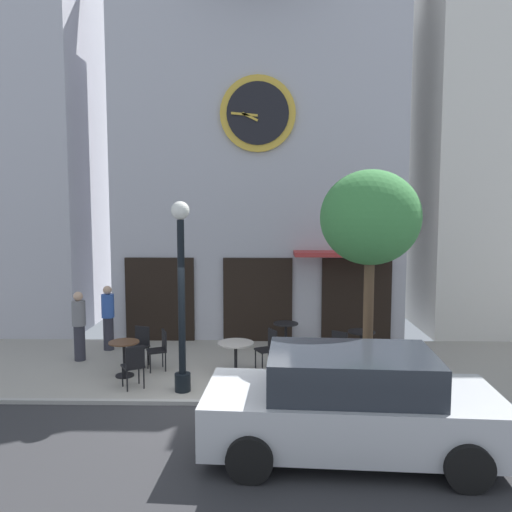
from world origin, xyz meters
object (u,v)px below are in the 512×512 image
at_px(cafe_table_center_left, 236,351).
at_px(cafe_chair_near_lamp, 140,343).
at_px(cafe_chair_by_entrance, 341,347).
at_px(pedestrian_blue, 108,317).
at_px(cafe_chair_near_tree, 134,363).
at_px(street_tree, 370,219).
at_px(cafe_chair_corner, 269,346).
at_px(cafe_table_center_right, 361,341).
at_px(pedestrian_grey, 79,325).
at_px(street_lamp, 181,296).
at_px(parked_car_silver, 350,404).
at_px(cafe_table_near_door, 286,333).
at_px(cafe_chair_left_end, 160,347).
at_px(cafe_table_near_curb, 124,353).

bearing_deg(cafe_table_center_left, cafe_chair_near_lamp, 163.14).
xyz_separation_m(cafe_chair_by_entrance, pedestrian_blue, (-5.77, 1.49, 0.33)).
xyz_separation_m(cafe_chair_near_tree, pedestrian_blue, (-1.40, 2.80, 0.33)).
bearing_deg(cafe_chair_near_tree, pedestrian_blue, 116.60).
height_order(street_tree, cafe_chair_corner, street_tree).
distance_m(cafe_chair_near_tree, cafe_chair_corner, 3.04).
distance_m(cafe_table_center_right, cafe_chair_corner, 2.26).
relative_size(cafe_chair_near_lamp, pedestrian_grey, 0.54).
xyz_separation_m(street_lamp, pedestrian_grey, (-2.81, 1.98, -1.06)).
height_order(street_lamp, street_tree, street_tree).
height_order(cafe_chair_near_tree, cafe_chair_by_entrance, same).
height_order(cafe_chair_corner, pedestrian_grey, pedestrian_grey).
height_order(cafe_chair_by_entrance, parked_car_silver, parked_car_silver).
height_order(street_lamp, cafe_chair_by_entrance, street_lamp).
xyz_separation_m(cafe_table_center_left, cafe_table_near_door, (1.16, 1.83, -0.05)).
relative_size(cafe_table_near_door, cafe_table_center_right, 1.00).
bearing_deg(cafe_chair_corner, cafe_chair_left_end, -177.16).
relative_size(cafe_table_center_left, cafe_chair_near_tree, 0.88).
xyz_separation_m(cafe_table_center_left, cafe_table_center_right, (2.92, 1.02, -0.05)).
distance_m(cafe_table_near_curb, pedestrian_grey, 1.82).
height_order(cafe_chair_near_tree, cafe_chair_left_end, same).
height_order(cafe_chair_corner, parked_car_silver, parked_car_silver).
relative_size(cafe_chair_near_tree, cafe_chair_left_end, 1.00).
height_order(street_tree, cafe_table_center_left, street_tree).
distance_m(street_lamp, cafe_table_center_right, 4.62).
distance_m(cafe_chair_near_lamp, parked_car_silver, 5.89).
bearing_deg(parked_car_silver, street_tree, 73.40).
relative_size(street_tree, cafe_table_center_left, 5.53).
xyz_separation_m(cafe_chair_by_entrance, pedestrian_grey, (-6.18, 0.58, 0.33)).
bearing_deg(cafe_chair_near_lamp, street_lamp, -52.26).
relative_size(cafe_chair_by_entrance, parked_car_silver, 0.20).
relative_size(cafe_table_near_door, cafe_chair_near_tree, 0.84).
bearing_deg(cafe_chair_near_lamp, cafe_table_center_right, 3.71).
xyz_separation_m(street_lamp, cafe_table_center_left, (1.01, 0.94, -1.37)).
relative_size(cafe_chair_near_lamp, cafe_chair_corner, 1.00).
distance_m(street_tree, pedestrian_blue, 7.20).
relative_size(cafe_table_near_curb, cafe_chair_by_entrance, 0.85).
bearing_deg(cafe_table_center_left, pedestrian_blue, 150.22).
xyz_separation_m(cafe_chair_corner, parked_car_silver, (1.19, -3.95, 0.23)).
relative_size(pedestrian_blue, parked_car_silver, 0.38).
bearing_deg(pedestrian_grey, street_lamp, -35.20).
height_order(cafe_table_center_left, pedestrian_blue, pedestrian_blue).
bearing_deg(parked_car_silver, cafe_table_center_left, 118.99).
distance_m(cafe_chair_left_end, parked_car_silver, 5.29).
xyz_separation_m(cafe_table_near_door, cafe_chair_near_lamp, (-3.43, -1.15, 0.03)).
height_order(street_lamp, cafe_chair_near_lamp, street_lamp).
bearing_deg(cafe_chair_by_entrance, cafe_chair_corner, 178.84).
distance_m(street_lamp, cafe_table_near_curb, 2.17).
distance_m(cafe_chair_near_tree, pedestrian_blue, 3.15).
distance_m(cafe_table_center_left, cafe_chair_by_entrance, 2.41).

